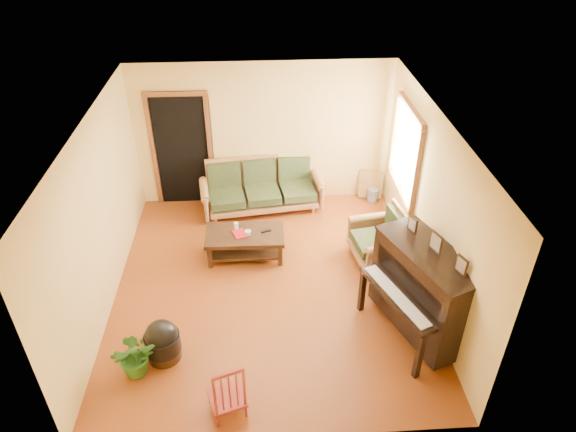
{
  "coord_description": "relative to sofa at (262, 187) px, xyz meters",
  "views": [
    {
      "loc": [
        -0.08,
        -5.8,
        5.13
      ],
      "look_at": [
        0.29,
        0.2,
        1.1
      ],
      "focal_mm": 32.0,
      "sensor_mm": 36.0,
      "label": 1
    }
  ],
  "objects": [
    {
      "name": "doorway",
      "position": [
        -1.39,
        0.37,
        0.57
      ],
      "size": [
        1.08,
        0.16,
        2.05
      ],
      "primitive_type": "cube",
      "color": "black",
      "rests_on": "floor"
    },
    {
      "name": "potted_plant",
      "position": [
        -1.6,
        -3.6,
        -0.16
      ],
      "size": [
        0.59,
        0.53,
        0.58
      ],
      "primitive_type": "imported",
      "rotation": [
        0.0,
        0.0,
        0.16
      ],
      "color": "#285F1B",
      "rests_on": "floor"
    },
    {
      "name": "piano",
      "position": [
        2.01,
        -3.11,
        0.2
      ],
      "size": [
        1.36,
        1.71,
        1.31
      ],
      "primitive_type": "cube",
      "rotation": [
        0.0,
        0.0,
        0.37
      ],
      "color": "black",
      "rests_on": "floor"
    },
    {
      "name": "book",
      "position": [
        -0.46,
        -1.44,
        0.0
      ],
      "size": [
        0.26,
        0.3,
        0.02
      ],
      "primitive_type": "imported",
      "rotation": [
        0.0,
        0.0,
        0.37
      ],
      "color": "maroon",
      "rests_on": "coffee_table"
    },
    {
      "name": "glass_jar",
      "position": [
        -0.24,
        -1.4,
        0.02
      ],
      "size": [
        0.12,
        0.12,
        0.07
      ],
      "primitive_type": "cylinder",
      "rotation": [
        0.0,
        0.0,
        -0.2
      ],
      "color": "silver",
      "rests_on": "coffee_table"
    },
    {
      "name": "coffee_table",
      "position": [
        -0.3,
        -1.37,
        -0.23
      ],
      "size": [
        1.23,
        0.68,
        0.44
      ],
      "primitive_type": "cube",
      "rotation": [
        0.0,
        0.0,
        -0.02
      ],
      "color": "black",
      "rests_on": "floor"
    },
    {
      "name": "candle",
      "position": [
        -0.43,
        -1.23,
        0.04
      ],
      "size": [
        0.07,
        0.07,
        0.11
      ],
      "primitive_type": "cylinder",
      "rotation": [
        0.0,
        0.0,
        -0.15
      ],
      "color": "white",
      "rests_on": "coffee_table"
    },
    {
      "name": "sofa",
      "position": [
        0.0,
        0.0,
        0.0
      ],
      "size": [
        2.22,
        1.17,
        0.91
      ],
      "primitive_type": "cube",
      "rotation": [
        0.0,
        0.0,
        0.14
      ],
      "color": "brown",
      "rests_on": "floor"
    },
    {
      "name": "footstool",
      "position": [
        -1.31,
        -3.38,
        -0.24
      ],
      "size": [
        0.48,
        0.48,
        0.43
      ],
      "primitive_type": "cylinder",
      "rotation": [
        0.0,
        0.0,
        -0.07
      ],
      "color": "black",
      "rests_on": "floor"
    },
    {
      "name": "ceramic_crock",
      "position": [
        2.06,
        0.15,
        -0.33
      ],
      "size": [
        0.22,
        0.22,
        0.25
      ],
      "primitive_type": "cylinder",
      "rotation": [
        0.0,
        0.0,
        -0.15
      ],
      "color": "#2E428B",
      "rests_on": "floor"
    },
    {
      "name": "leaning_frame",
      "position": [
        2.03,
        0.28,
        -0.17
      ],
      "size": [
        0.44,
        0.18,
        0.57
      ],
      "primitive_type": "cube",
      "rotation": [
        0.0,
        0.0,
        -0.2
      ],
      "color": "#B2903B",
      "rests_on": "floor"
    },
    {
      "name": "window",
      "position": [
        2.27,
        -0.81,
        1.05
      ],
      "size": [
        0.12,
        1.36,
        1.46
      ],
      "primitive_type": "cube",
      "color": "white",
      "rests_on": "right_wall"
    },
    {
      "name": "floor",
      "position": [
        0.06,
        -2.11,
        -0.45
      ],
      "size": [
        5.0,
        5.0,
        0.0
      ],
      "primitive_type": "plane",
      "color": "#62280C",
      "rests_on": "ground"
    },
    {
      "name": "remote",
      "position": [
        0.04,
        -1.34,
        -0.0
      ],
      "size": [
        0.17,
        0.09,
        0.02
      ],
      "primitive_type": "cube",
      "rotation": [
        0.0,
        0.0,
        0.28
      ],
      "color": "black",
      "rests_on": "coffee_table"
    },
    {
      "name": "red_chair",
      "position": [
        -0.48,
        -4.21,
        -0.04
      ],
      "size": [
        0.5,
        0.52,
        0.82
      ],
      "primitive_type": "cube",
      "rotation": [
        0.0,
        0.0,
        0.33
      ],
      "color": "maroon",
      "rests_on": "floor"
    },
    {
      "name": "armchair",
      "position": [
        1.76,
        -1.59,
        -0.01
      ],
      "size": [
        0.98,
        1.01,
        0.88
      ],
      "primitive_type": "cube",
      "rotation": [
        0.0,
        0.0,
        0.17
      ],
      "color": "brown",
      "rests_on": "floor"
    }
  ]
}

